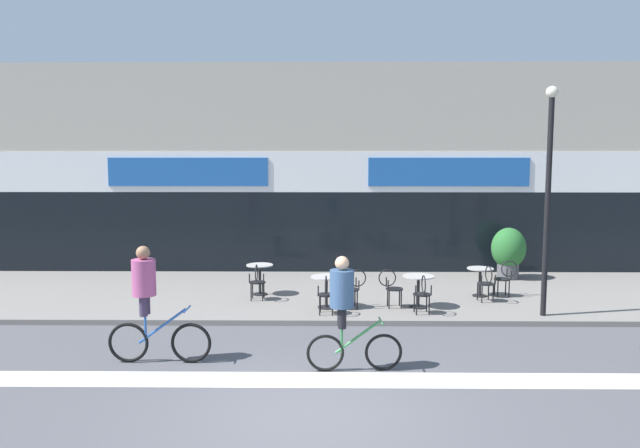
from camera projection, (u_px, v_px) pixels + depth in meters
name	position (u px, v px, depth m)	size (l,w,h in m)	color
ground_plane	(308.00, 414.00, 8.87)	(120.00, 120.00, 0.00)	#4C4C51
sidewalk_slab	(317.00, 294.00, 16.06)	(40.00, 5.50, 0.12)	slate
storefront_facade	(319.00, 170.00, 20.39)	(40.00, 4.06, 6.30)	#B2A899
bike_lane_stripe	(310.00, 380.00, 10.18)	(36.00, 0.70, 0.01)	silver
bistro_table_0	(260.00, 273.00, 15.69)	(0.67, 0.67, 0.77)	black
bistro_table_1	(326.00, 285.00, 14.36)	(0.73, 0.73, 0.74)	black
bistro_table_2	(418.00, 285.00, 14.40)	(0.74, 0.74, 0.75)	black
bistro_table_3	(480.00, 276.00, 15.53)	(0.65, 0.65, 0.71)	black
cafe_chair_0_near	(257.00, 280.00, 15.07)	(0.40, 0.58, 0.90)	black
cafe_chair_1_near	(326.00, 292.00, 13.74)	(0.41, 0.58, 0.90)	black
cafe_chair_1_side	(353.00, 286.00, 14.36)	(0.60, 0.45, 0.90)	black
cafe_chair_2_near	(423.00, 292.00, 13.78)	(0.42, 0.58, 0.90)	black
cafe_chair_2_side	(391.00, 285.00, 14.40)	(0.58, 0.41, 0.90)	black
cafe_chair_3_near	(487.00, 281.00, 14.90)	(0.45, 0.60, 0.90)	black
cafe_chair_3_side	(505.00, 276.00, 15.52)	(0.58, 0.41, 0.90)	black
planter_pot	(509.00, 251.00, 17.68)	(0.97, 0.97, 1.46)	#4C4C51
lamp_post	(548.00, 185.00, 13.42)	(0.26, 0.26, 4.98)	black
cyclist_0	(149.00, 298.00, 10.90)	(1.83, 0.48, 2.09)	black
cyclist_2	(345.00, 305.00, 10.47)	(1.63, 0.49, 1.98)	black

